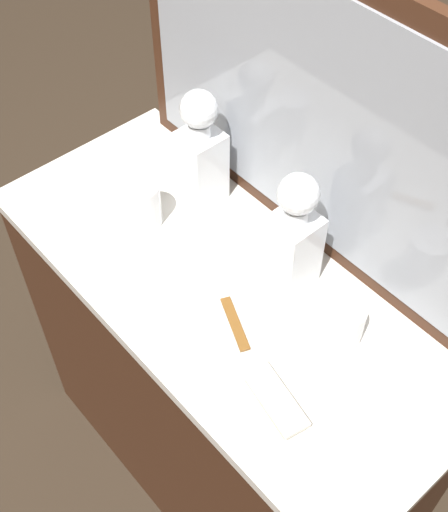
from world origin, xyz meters
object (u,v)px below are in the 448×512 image
crystal_decanter_center (293,241)px  tortoiseshell_comb (235,324)px  crystal_tumbler_right (142,205)px  crystal_tumbler_far_right (341,324)px  silver_brush_left (275,400)px  crystal_decanter_rear (201,157)px

crystal_decanter_center → tortoiseshell_comb: bearing=-84.9°
crystal_tumbler_right → crystal_tumbler_far_right: size_ratio=1.16×
crystal_decanter_center → crystal_tumbler_right: size_ratio=2.62×
crystal_tumbler_far_right → crystal_tumbler_right: bearing=-168.5°
crystal_tumbler_far_right → tortoiseshell_comb: 0.20m
crystal_tumbler_right → tortoiseshell_comb: size_ratio=0.85×
crystal_decanter_center → silver_brush_left: crystal_decanter_center is taller
crystal_decanter_rear → tortoiseshell_comb: size_ratio=2.25×
silver_brush_left → crystal_tumbler_far_right: bearing=96.9°
crystal_decanter_rear → silver_brush_left: 0.55m
crystal_decanter_rear → tortoiseshell_comb: crystal_decanter_rear is taller
crystal_tumbler_far_right → tortoiseshell_comb: (-0.15, -0.13, -0.04)m
crystal_decanter_center → crystal_tumbler_right: (-0.32, -0.13, -0.06)m
crystal_decanter_center → tortoiseshell_comb: size_ratio=2.23×
silver_brush_left → tortoiseshell_comb: silver_brush_left is taller
crystal_tumbler_far_right → crystal_decanter_center: bearing=169.8°
crystal_tumbler_far_right → tortoiseshell_comb: size_ratio=0.73×
crystal_decanter_rear → tortoiseshell_comb: 0.38m
crystal_decanter_rear → crystal_decanter_center: (0.30, -0.02, -0.00)m
crystal_decanter_rear → crystal_decanter_center: size_ratio=1.01×
tortoiseshell_comb → crystal_tumbler_right: bearing=174.6°
crystal_decanter_rear → crystal_decanter_center: 0.30m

